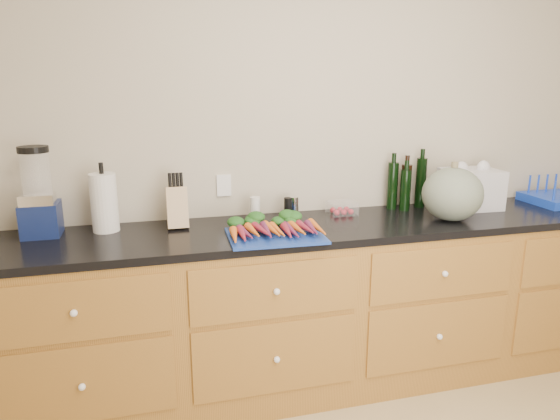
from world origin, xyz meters
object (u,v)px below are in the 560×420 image
object	(u,v)px
blender_appliance	(39,197)
cutting_board	(275,236)
paper_towel	(104,203)
carrots	(274,228)
tomato_box	(342,208)
squash	(452,194)
knife_block	(177,207)

from	to	relation	value
blender_appliance	cutting_board	bearing A→B (deg)	-15.87
cutting_board	paper_towel	bearing A→B (deg)	158.58
blender_appliance	carrots	bearing A→B (deg)	-14.17
cutting_board	tomato_box	size ratio (longest dim) A/B	2.93
squash	tomato_box	bearing A→B (deg)	153.19
knife_block	tomato_box	size ratio (longest dim) A/B	1.35
blender_appliance	knife_block	bearing A→B (deg)	-1.52
knife_block	squash	bearing A→B (deg)	-9.31
squash	tomato_box	xyz separation A→B (m)	(-0.54, 0.27, -0.11)
knife_block	tomato_box	bearing A→B (deg)	1.84
cutting_board	squash	bearing A→B (deg)	3.31
paper_towel	tomato_box	size ratio (longest dim) A/B	1.88
squash	paper_towel	bearing A→B (deg)	171.89
knife_block	cutting_board	bearing A→B (deg)	-33.39
squash	knife_block	bearing A→B (deg)	170.69
squash	knife_block	world-z (taller)	squash
blender_appliance	knife_block	world-z (taller)	blender_appliance
carrots	knife_block	bearing A→B (deg)	149.84
squash	paper_towel	distance (m)	1.85
squash	cutting_board	bearing A→B (deg)	-176.69
squash	tomato_box	size ratio (longest dim) A/B	2.06
squash	tomato_box	distance (m)	0.61
squash	tomato_box	world-z (taller)	squash
paper_towel	tomato_box	xyz separation A→B (m)	(1.30, 0.01, -0.11)
squash	paper_towel	size ratio (longest dim) A/B	1.10
cutting_board	carrots	size ratio (longest dim) A/B	1.02
cutting_board	blender_appliance	xyz separation A→B (m)	(-1.12, 0.32, 0.19)
blender_appliance	tomato_box	xyz separation A→B (m)	(1.60, 0.01, -0.16)
carrots	tomato_box	distance (m)	0.56
paper_towel	tomato_box	bearing A→B (deg)	0.44
carrots	cutting_board	bearing A→B (deg)	-90.00
squash	paper_towel	xyz separation A→B (m)	(-1.83, 0.26, 0.00)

